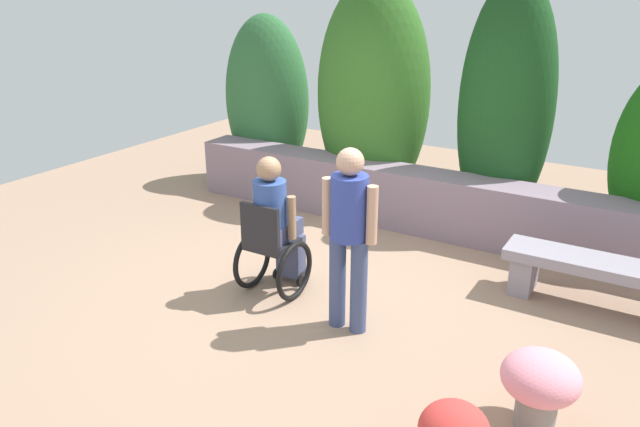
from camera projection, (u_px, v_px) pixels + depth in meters
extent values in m
plane|color=#9F7E67|center=(325.00, 294.00, 5.80)|extent=(11.29, 11.29, 0.00)
cube|color=gray|center=(410.00, 199.00, 7.25)|extent=(5.80, 0.49, 0.71)
ellipsoid|color=#2F6736|center=(267.00, 100.00, 8.65)|extent=(1.28, 0.89, 2.34)
ellipsoid|color=#336A24|center=(373.00, 95.00, 7.65)|extent=(1.47, 1.03, 2.83)
ellipsoid|color=#1A481D|center=(506.00, 108.00, 6.87)|extent=(1.07, 0.75, 2.85)
cube|color=gray|center=(524.00, 273.00, 5.82)|extent=(0.20, 0.36, 0.36)
cube|color=gray|center=(600.00, 266.00, 5.43)|extent=(1.63, 0.42, 0.10)
cube|color=black|center=(272.00, 244.00, 5.67)|extent=(0.40, 0.40, 0.06)
cube|color=black|center=(260.00, 227.00, 5.44)|extent=(0.40, 0.04, 0.40)
cube|color=black|center=(292.00, 270.00, 6.07)|extent=(0.28, 0.12, 0.03)
torus|color=black|center=(252.00, 260.00, 5.86)|extent=(0.05, 0.56, 0.56)
torus|color=black|center=(295.00, 271.00, 5.63)|extent=(0.05, 0.56, 0.56)
cylinder|color=black|center=(277.00, 274.00, 6.09)|extent=(0.03, 0.10, 0.10)
cylinder|color=black|center=(300.00, 280.00, 5.96)|extent=(0.03, 0.10, 0.10)
cube|color=#444A6D|center=(278.00, 229.00, 5.71)|extent=(0.30, 0.40, 0.16)
cube|color=#444A6D|center=(291.00, 255.00, 5.99)|extent=(0.26, 0.14, 0.43)
cylinder|color=#34509A|center=(270.00, 208.00, 5.52)|extent=(0.30, 0.30, 0.50)
cylinder|color=#A07959|center=(257.00, 210.00, 5.69)|extent=(0.08, 0.08, 0.40)
cylinder|color=#A07959|center=(292.00, 218.00, 5.51)|extent=(0.08, 0.08, 0.40)
sphere|color=#A07959|center=(269.00, 169.00, 5.39)|extent=(0.22, 0.22, 0.22)
cylinder|color=#3F4D79|center=(337.00, 281.00, 5.16)|extent=(0.14, 0.14, 0.82)
cylinder|color=#3F4D79|center=(359.00, 287.00, 5.07)|extent=(0.14, 0.14, 0.82)
cylinder|color=#32439E|center=(349.00, 207.00, 4.87)|extent=(0.30, 0.30, 0.53)
cylinder|color=tan|center=(327.00, 206.00, 4.98)|extent=(0.09, 0.09, 0.48)
cylinder|color=tan|center=(372.00, 215.00, 4.79)|extent=(0.09, 0.09, 0.48)
sphere|color=tan|center=(350.00, 162.00, 4.74)|extent=(0.22, 0.22, 0.22)
cylinder|color=gray|center=(536.00, 407.00, 4.06)|extent=(0.27, 0.27, 0.29)
ellipsoid|color=#0F510E|center=(540.00, 384.00, 4.00)|extent=(0.30, 0.30, 0.12)
ellipsoid|color=pink|center=(541.00, 377.00, 3.98)|extent=(0.51, 0.51, 0.33)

